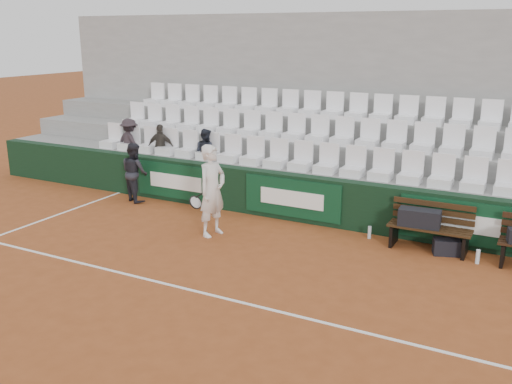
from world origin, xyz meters
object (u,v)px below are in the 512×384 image
Objects in this scene: water_bottle_near at (369,232)px; tennis_player at (212,191)px; water_bottle_far at (478,257)px; spectator_c at (205,134)px; sports_bag_ground at (447,247)px; ball_kid at (135,172)px; spectator_a at (129,125)px; spectator_b at (160,130)px; bench_left at (429,239)px; sports_bag_left at (419,218)px.

water_bottle_near is 0.14× the size of tennis_player.
water_bottle_far is 6.70m from spectator_c.
ball_kid is at bearing 179.43° from sports_bag_ground.
spectator_a is at bearing 150.79° from tennis_player.
water_bottle_near is 0.20× the size of spectator_a.
sports_bag_ground is 1.86× the size of water_bottle_far.
spectator_b is (0.05, 0.98, 0.88)m from ball_kid.
bench_left reaches higher than water_bottle_far.
spectator_a is (-8.19, 1.06, 1.48)m from sports_bag_ground.
sports_bag_ground is at bearing 161.17° from water_bottle_far.
bench_left reaches higher than water_bottle_near.
sports_bag_ground is 1.50m from water_bottle_near.
tennis_player is (-4.34, -1.10, 0.77)m from sports_bag_ground.
spectator_b is at bearing -68.89° from ball_kid.
spectator_a is at bearing -18.56° from spectator_b.
tennis_player is at bearing -163.82° from bench_left.
sports_bag_ground is 0.38× the size of spectator_a.
spectator_b is (-2.86, 2.15, 0.67)m from tennis_player.
water_bottle_far is at bearing -18.83° from sports_bag_ground.
water_bottle_far reaches higher than water_bottle_near.
bench_left is 1.28× the size of spectator_b.
spectator_c reaches higher than water_bottle_near.
ball_kid is 1.64m from spectator_a.
spectator_c is (-1.53, 2.15, 0.67)m from tennis_player.
tennis_player is (-3.80, -1.12, 0.30)m from sports_bag_left.
sports_bag_left is 1.21m from water_bottle_far.
ball_kid is (-5.75, -0.08, 0.58)m from water_bottle_near.
spectator_c reaches higher than ball_kid.
water_bottle_far is (1.09, -0.22, -0.48)m from sports_bag_left.
bench_left is 1.16m from water_bottle_near.
water_bottle_near is 0.18× the size of ball_kid.
spectator_a is at bearing 172.79° from bench_left.
ball_kid is at bearing 179.92° from bench_left.
sports_bag_ground is 1.91× the size of water_bottle_near.
water_bottle_far is (2.06, -0.35, 0.00)m from water_bottle_near.
water_bottle_near is at bearing 175.39° from bench_left.
spectator_a reaches higher than sports_bag_ground.
spectator_b is 1.00× the size of spectator_c.
ball_kid is 1.91m from spectator_c.
spectator_c is (2.32, 0.00, -0.04)m from spectator_a.
ball_kid is at bearing -179.17° from water_bottle_near.
spectator_c reaches higher than water_bottle_far.
sports_bag_left is 6.81m from spectator_b.
tennis_player is (-4.90, -0.90, 0.79)m from water_bottle_far.
water_bottle_far is at bearing -9.60° from water_bottle_near.
spectator_b is (-7.75, 1.25, 1.46)m from water_bottle_far.
water_bottle_near is (-1.49, 0.16, -0.02)m from sports_bag_ground.
sports_bag_left is (-0.19, -0.04, 0.39)m from bench_left.
bench_left is at bearing 164.25° from water_bottle_far.
tennis_player is 1.57× the size of spectator_c.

